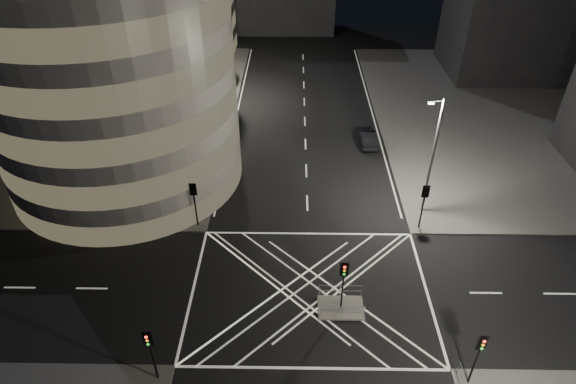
{
  "coord_description": "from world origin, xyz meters",
  "views": [
    {
      "loc": [
        -1.14,
        -22.73,
        24.72
      ],
      "look_at": [
        -1.6,
        7.41,
        3.0
      ],
      "focal_mm": 30.0,
      "sensor_mm": 36.0,
      "label": 1
    }
  ],
  "objects_px": {
    "traffic_signal_nl": "(150,347)",
    "traffic_signal_nr": "(479,351)",
    "street_lamp_left_near": "(194,133)",
    "street_lamp_right_far": "(432,154)",
    "traffic_signal_fr": "(424,199)",
    "sedan": "(367,137)",
    "street_lamp_left_far": "(222,56)",
    "central_island": "(341,308)",
    "traffic_signal_fl": "(194,197)",
    "traffic_signal_island": "(344,277)"
  },
  "relations": [
    {
      "from": "traffic_signal_nl",
      "to": "traffic_signal_nr",
      "type": "height_order",
      "value": "same"
    },
    {
      "from": "street_lamp_left_near",
      "to": "street_lamp_right_far",
      "type": "distance_m",
      "value": 19.11
    },
    {
      "from": "traffic_signal_nl",
      "to": "street_lamp_right_far",
      "type": "xyz_separation_m",
      "value": [
        18.24,
        15.8,
        2.63
      ]
    },
    {
      "from": "traffic_signal_fr",
      "to": "sedan",
      "type": "height_order",
      "value": "traffic_signal_fr"
    },
    {
      "from": "traffic_signal_nr",
      "to": "street_lamp_left_near",
      "type": "xyz_separation_m",
      "value": [
        -18.24,
        18.8,
        2.63
      ]
    },
    {
      "from": "traffic_signal_fr",
      "to": "street_lamp_left_far",
      "type": "distance_m",
      "value": 29.63
    },
    {
      "from": "central_island",
      "to": "street_lamp_left_far",
      "type": "height_order",
      "value": "street_lamp_left_far"
    },
    {
      "from": "traffic_signal_fl",
      "to": "traffic_signal_island",
      "type": "height_order",
      "value": "same"
    },
    {
      "from": "traffic_signal_fl",
      "to": "sedan",
      "type": "relative_size",
      "value": 0.89
    },
    {
      "from": "traffic_signal_nl",
      "to": "street_lamp_left_far",
      "type": "distance_m",
      "value": 36.9
    },
    {
      "from": "central_island",
      "to": "traffic_signal_fr",
      "type": "height_order",
      "value": "traffic_signal_fr"
    },
    {
      "from": "central_island",
      "to": "traffic_signal_fr",
      "type": "relative_size",
      "value": 0.75
    },
    {
      "from": "traffic_signal_fl",
      "to": "street_lamp_left_near",
      "type": "relative_size",
      "value": 0.4
    },
    {
      "from": "traffic_signal_nr",
      "to": "street_lamp_left_near",
      "type": "relative_size",
      "value": 0.4
    },
    {
      "from": "central_island",
      "to": "street_lamp_left_far",
      "type": "distance_m",
      "value": 33.95
    },
    {
      "from": "street_lamp_right_far",
      "to": "sedan",
      "type": "height_order",
      "value": "street_lamp_right_far"
    },
    {
      "from": "traffic_signal_fr",
      "to": "street_lamp_left_near",
      "type": "bearing_deg",
      "value": 164.08
    },
    {
      "from": "traffic_signal_nl",
      "to": "traffic_signal_fr",
      "type": "xyz_separation_m",
      "value": [
        17.6,
        13.6,
        0.0
      ]
    },
    {
      "from": "street_lamp_left_far",
      "to": "traffic_signal_fl",
      "type": "bearing_deg",
      "value": -88.43
    },
    {
      "from": "central_island",
      "to": "traffic_signal_nl",
      "type": "height_order",
      "value": "traffic_signal_nl"
    },
    {
      "from": "central_island",
      "to": "sedan",
      "type": "relative_size",
      "value": 0.67
    },
    {
      "from": "traffic_signal_fl",
      "to": "traffic_signal_island",
      "type": "bearing_deg",
      "value": -37.54
    },
    {
      "from": "traffic_signal_fr",
      "to": "street_lamp_left_far",
      "type": "bearing_deg",
      "value": 128.17
    },
    {
      "from": "sedan",
      "to": "central_island",
      "type": "bearing_deg",
      "value": 75.02
    },
    {
      "from": "traffic_signal_fr",
      "to": "traffic_signal_island",
      "type": "relative_size",
      "value": 1.0
    },
    {
      "from": "street_lamp_left_near",
      "to": "street_lamp_right_far",
      "type": "height_order",
      "value": "same"
    },
    {
      "from": "traffic_signal_fr",
      "to": "street_lamp_right_far",
      "type": "relative_size",
      "value": 0.4
    },
    {
      "from": "central_island",
      "to": "sedan",
      "type": "distance_m",
      "value": 22.11
    },
    {
      "from": "traffic_signal_nr",
      "to": "street_lamp_right_far",
      "type": "distance_m",
      "value": 16.03
    },
    {
      "from": "street_lamp_left_near",
      "to": "street_lamp_left_far",
      "type": "distance_m",
      "value": 18.0
    },
    {
      "from": "street_lamp_left_near",
      "to": "street_lamp_right_far",
      "type": "xyz_separation_m",
      "value": [
        18.87,
        -3.0,
        0.0
      ]
    },
    {
      "from": "traffic_signal_nl",
      "to": "sedan",
      "type": "height_order",
      "value": "traffic_signal_nl"
    },
    {
      "from": "central_island",
      "to": "traffic_signal_nl",
      "type": "relative_size",
      "value": 0.75
    },
    {
      "from": "traffic_signal_island",
      "to": "street_lamp_right_far",
      "type": "bearing_deg",
      "value": 54.7
    },
    {
      "from": "traffic_signal_fl",
      "to": "street_lamp_left_near",
      "type": "bearing_deg",
      "value": 96.97
    },
    {
      "from": "traffic_signal_fl",
      "to": "central_island",
      "type": "bearing_deg",
      "value": -37.54
    },
    {
      "from": "street_lamp_left_near",
      "to": "central_island",
      "type": "bearing_deg",
      "value": -49.73
    },
    {
      "from": "central_island",
      "to": "street_lamp_right_far",
      "type": "xyz_separation_m",
      "value": [
        7.44,
        10.5,
        5.47
      ]
    },
    {
      "from": "traffic_signal_fr",
      "to": "traffic_signal_nr",
      "type": "xyz_separation_m",
      "value": [
        0.0,
        -13.6,
        0.0
      ]
    },
    {
      "from": "traffic_signal_nr",
      "to": "traffic_signal_island",
      "type": "bearing_deg",
      "value": 142.07
    },
    {
      "from": "sedan",
      "to": "street_lamp_left_near",
      "type": "bearing_deg",
      "value": 23.64
    },
    {
      "from": "street_lamp_left_far",
      "to": "traffic_signal_fr",
      "type": "bearing_deg",
      "value": -51.83
    },
    {
      "from": "traffic_signal_fr",
      "to": "traffic_signal_nr",
      "type": "height_order",
      "value": "same"
    },
    {
      "from": "sedan",
      "to": "traffic_signal_nr",
      "type": "bearing_deg",
      "value": 91.47
    },
    {
      "from": "traffic_signal_island",
      "to": "street_lamp_left_far",
      "type": "relative_size",
      "value": 0.4
    },
    {
      "from": "traffic_signal_island",
      "to": "street_lamp_left_far",
      "type": "xyz_separation_m",
      "value": [
        -11.44,
        31.5,
        2.63
      ]
    },
    {
      "from": "traffic_signal_fr",
      "to": "street_lamp_right_far",
      "type": "bearing_deg",
      "value": 73.89
    },
    {
      "from": "traffic_signal_fl",
      "to": "sedan",
      "type": "xyz_separation_m",
      "value": [
        14.99,
        13.4,
        -2.17
      ]
    },
    {
      "from": "traffic_signal_fr",
      "to": "traffic_signal_island",
      "type": "bearing_deg",
      "value": -129.33
    },
    {
      "from": "street_lamp_left_near",
      "to": "traffic_signal_nr",
      "type": "bearing_deg",
      "value": -45.87
    }
  ]
}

